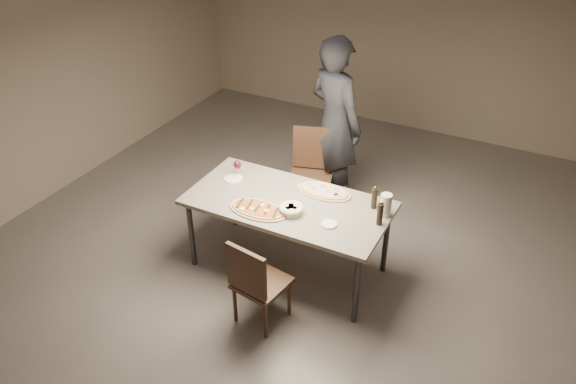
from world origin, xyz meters
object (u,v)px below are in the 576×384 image
at_px(chair_near, 255,280).
at_px(diner, 335,124).
at_px(dining_table, 288,207).
at_px(chair_far, 311,168).
at_px(bread_basket, 291,209).
at_px(carafe, 386,205).
at_px(pepper_mill_left, 380,214).
at_px(ham_pizza, 324,191).
at_px(zucchini_pizza, 258,209).

height_order(chair_near, diner, diner).
bearing_deg(dining_table, chair_far, 103.10).
relative_size(bread_basket, carafe, 1.03).
relative_size(chair_far, diner, 0.50).
bearing_deg(dining_table, diner, 94.49).
distance_m(bread_basket, chair_near, 0.70).
xyz_separation_m(dining_table, bread_basket, (0.11, -0.15, 0.10)).
relative_size(bread_basket, chair_near, 0.25).
height_order(dining_table, chair_near, chair_near).
height_order(carafe, diner, diner).
xyz_separation_m(bread_basket, pepper_mill_left, (0.72, 0.20, 0.06)).
height_order(carafe, chair_near, carafe).
relative_size(dining_table, diner, 0.95).
bearing_deg(bread_basket, carafe, 25.40).
relative_size(chair_near, diner, 0.44).
bearing_deg(chair_far, diner, -131.11).
relative_size(ham_pizza, diner, 0.27).
distance_m(ham_pizza, diner, 1.05).
xyz_separation_m(zucchini_pizza, chair_near, (0.26, -0.52, -0.30)).
bearing_deg(chair_far, ham_pizza, 105.73).
height_order(zucchini_pizza, chair_near, chair_near).
relative_size(zucchini_pizza, chair_near, 0.64).
bearing_deg(bread_basket, pepper_mill_left, 15.23).
distance_m(bread_basket, diner, 1.44).
relative_size(zucchini_pizza, chair_far, 0.57).
xyz_separation_m(zucchini_pizza, carafe, (1.00, 0.44, 0.09)).
distance_m(dining_table, bread_basket, 0.21).
bearing_deg(zucchini_pizza, ham_pizza, 30.39).
bearing_deg(carafe, ham_pizza, 171.67).
relative_size(dining_table, ham_pizza, 3.48).
xyz_separation_m(ham_pizza, diner, (-0.32, 0.99, 0.18)).
xyz_separation_m(chair_near, diner, (-0.20, 2.03, 0.47)).
bearing_deg(zucchini_pizza, dining_table, 33.04).
relative_size(ham_pizza, carafe, 2.51).
xyz_separation_m(zucchini_pizza, chair_far, (-0.06, 1.23, -0.24)).
bearing_deg(bread_basket, dining_table, 125.77).
distance_m(pepper_mill_left, chair_near, 1.16).
height_order(dining_table, chair_far, chair_far).
xyz_separation_m(bread_basket, chair_near, (-0.01, -0.62, -0.33)).
bearing_deg(ham_pizza, dining_table, -105.95).
distance_m(carafe, chair_far, 1.36).
distance_m(dining_table, chair_near, 0.80).
distance_m(dining_table, ham_pizza, 0.36).
relative_size(ham_pizza, pepper_mill_left, 2.33).
bearing_deg(carafe, chair_near, -127.39).
bearing_deg(bread_basket, zucchini_pizza, -160.18).
bearing_deg(diner, pepper_mill_left, 151.19).
xyz_separation_m(bread_basket, chair_far, (-0.34, 1.13, -0.27)).
relative_size(dining_table, chair_far, 1.91).
xyz_separation_m(zucchini_pizza, bread_basket, (0.27, 0.10, 0.03)).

